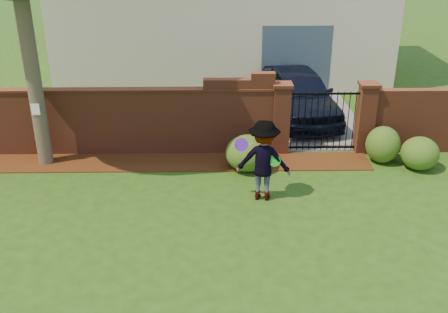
{
  "coord_description": "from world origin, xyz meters",
  "views": [
    {
      "loc": [
        0.7,
        -8.62,
        5.61
      ],
      "look_at": [
        0.88,
        1.4,
        1.05
      ],
      "focal_mm": 41.69,
      "sensor_mm": 36.0,
      "label": 1
    }
  ],
  "objects_px": {
    "car": "(301,96)",
    "frisbee_green": "(275,161)",
    "man": "(263,161)",
    "frisbee_purple": "(241,145)"
  },
  "relations": [
    {
      "from": "man",
      "to": "frisbee_green",
      "type": "xyz_separation_m",
      "value": [
        0.23,
        -0.14,
        0.07
      ]
    },
    {
      "from": "frisbee_purple",
      "to": "frisbee_green",
      "type": "relative_size",
      "value": 1.11
    },
    {
      "from": "man",
      "to": "frisbee_purple",
      "type": "bearing_deg",
      "value": 16.33
    },
    {
      "from": "man",
      "to": "frisbee_purple",
      "type": "height_order",
      "value": "man"
    },
    {
      "from": "car",
      "to": "frisbee_green",
      "type": "xyz_separation_m",
      "value": [
        -1.36,
        -5.06,
        0.21
      ]
    },
    {
      "from": "man",
      "to": "frisbee_green",
      "type": "height_order",
      "value": "man"
    },
    {
      "from": "car",
      "to": "frisbee_purple",
      "type": "xyz_separation_m",
      "value": [
        -2.06,
        -4.97,
        0.55
      ]
    },
    {
      "from": "man",
      "to": "frisbee_purple",
      "type": "xyz_separation_m",
      "value": [
        -0.48,
        -0.05,
        0.41
      ]
    },
    {
      "from": "man",
      "to": "frisbee_purple",
      "type": "distance_m",
      "value": 0.64
    },
    {
      "from": "car",
      "to": "man",
      "type": "relative_size",
      "value": 2.49
    }
  ]
}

